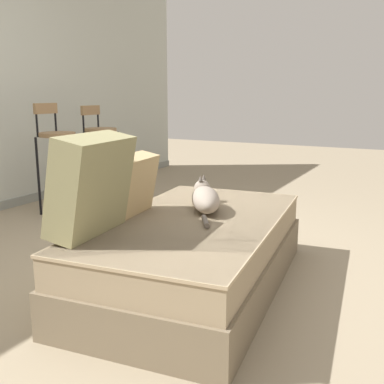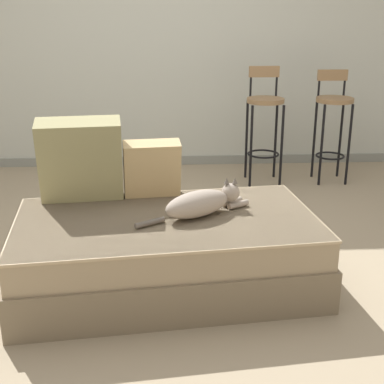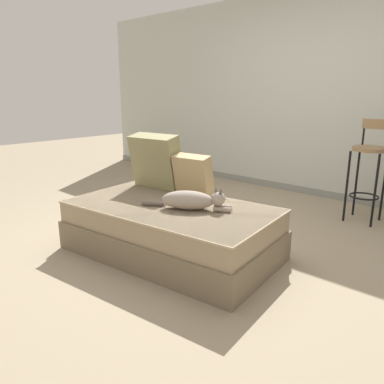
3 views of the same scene
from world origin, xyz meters
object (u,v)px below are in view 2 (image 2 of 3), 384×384
object	(u,v)px
couch	(167,251)
cat	(202,203)
throw_pillow_middle	(152,168)
throw_pillow_corner	(81,160)
bar_stool_by_doorway	(333,114)
bar_stool_near_window	(265,115)

from	to	relation	value
couch	cat	bearing A→B (deg)	9.94
throw_pillow_middle	cat	bearing A→B (deg)	-49.44
couch	throw_pillow_middle	xyz separation A→B (m)	(-0.09, 0.37, 0.40)
throw_pillow_corner	throw_pillow_middle	size ratio (longest dim) A/B	1.42
throw_pillow_corner	bar_stool_by_doorway	xyz separation A→B (m)	(2.08, 1.65, -0.06)
throw_pillow_corner	couch	bearing A→B (deg)	-32.12
throw_pillow_middle	bar_stool_near_window	world-z (taller)	bar_stool_near_window
bar_stool_near_window	bar_stool_by_doorway	bearing A→B (deg)	0.01
throw_pillow_corner	throw_pillow_middle	xyz separation A→B (m)	(0.43, 0.05, -0.08)
throw_pillow_middle	cat	xyz separation A→B (m)	(0.29, -0.34, -0.11)
couch	throw_pillow_corner	size ratio (longest dim) A/B	3.50
throw_pillow_middle	couch	bearing A→B (deg)	-77.08
couch	cat	distance (m)	0.35
couch	bar_stool_near_window	xyz separation A→B (m)	(0.92, 1.98, 0.41)
throw_pillow_middle	bar_stool_by_doorway	size ratio (longest dim) A/B	0.36
couch	bar_stool_near_window	bearing A→B (deg)	65.16
couch	cat	xyz separation A→B (m)	(0.20, 0.04, 0.29)
throw_pillow_corner	cat	size ratio (longest dim) A/B	0.78
cat	bar_stool_by_doorway	world-z (taller)	bar_stool_by_doorway
bar_stool_by_doorway	bar_stool_near_window	bearing A→B (deg)	-179.99
couch	bar_stool_by_doorway	distance (m)	2.55
couch	bar_stool_by_doorway	bearing A→B (deg)	51.83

